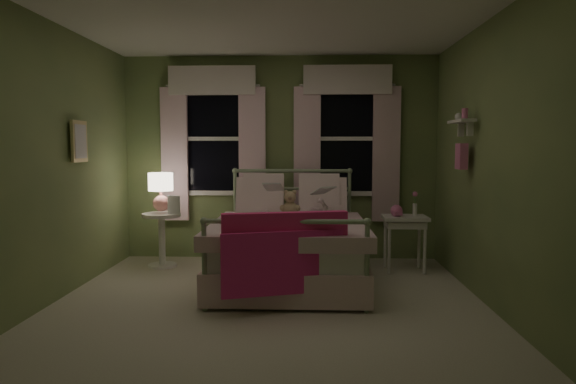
{
  "coord_description": "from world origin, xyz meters",
  "views": [
    {
      "loc": [
        0.36,
        -4.51,
        1.44
      ],
      "look_at": [
        0.16,
        0.53,
        1.0
      ],
      "focal_mm": 32.0,
      "sensor_mm": 36.0,
      "label": 1
    }
  ],
  "objects_px": {
    "nightstand_left": "(162,232)",
    "bed": "(289,247)",
    "teddy_bear": "(290,206)",
    "child_right": "(315,189)",
    "child_left": "(266,194)",
    "table_lamp": "(161,188)",
    "nightstand_right": "(405,225)"
  },
  "relations": [
    {
      "from": "nightstand_left",
      "to": "bed",
      "type": "bearing_deg",
      "value": -22.79
    },
    {
      "from": "nightstand_left",
      "to": "teddy_bear",
      "type": "bearing_deg",
      "value": -14.14
    },
    {
      "from": "child_right",
      "to": "child_left",
      "type": "bearing_deg",
      "value": 4.56
    },
    {
      "from": "teddy_bear",
      "to": "table_lamp",
      "type": "xyz_separation_m",
      "value": [
        -1.56,
        0.39,
        0.16
      ]
    },
    {
      "from": "bed",
      "to": "table_lamp",
      "type": "xyz_separation_m",
      "value": [
        -1.56,
        0.66,
        0.57
      ]
    },
    {
      "from": "table_lamp",
      "to": "nightstand_right",
      "type": "bearing_deg",
      "value": -2.7
    },
    {
      "from": "child_right",
      "to": "teddy_bear",
      "type": "bearing_deg",
      "value": 34.06
    },
    {
      "from": "table_lamp",
      "to": "child_left",
      "type": "bearing_deg",
      "value": -10.4
    },
    {
      "from": "table_lamp",
      "to": "nightstand_right",
      "type": "height_order",
      "value": "table_lamp"
    },
    {
      "from": "bed",
      "to": "nightstand_right",
      "type": "relative_size",
      "value": 3.18
    },
    {
      "from": "nightstand_right",
      "to": "child_left",
      "type": "bearing_deg",
      "value": -176.44
    },
    {
      "from": "teddy_bear",
      "to": "nightstand_right",
      "type": "relative_size",
      "value": 0.49
    },
    {
      "from": "bed",
      "to": "child_right",
      "type": "relative_size",
      "value": 2.57
    },
    {
      "from": "teddy_bear",
      "to": "nightstand_left",
      "type": "relative_size",
      "value": 0.48
    },
    {
      "from": "teddy_bear",
      "to": "nightstand_right",
      "type": "bearing_deg",
      "value": 11.06
    },
    {
      "from": "bed",
      "to": "nightstand_right",
      "type": "distance_m",
      "value": 1.43
    },
    {
      "from": "child_right",
      "to": "nightstand_right",
      "type": "height_order",
      "value": "child_right"
    },
    {
      "from": "child_left",
      "to": "nightstand_left",
      "type": "distance_m",
      "value": 1.4
    },
    {
      "from": "child_left",
      "to": "nightstand_right",
      "type": "bearing_deg",
      "value": 165.02
    },
    {
      "from": "teddy_bear",
      "to": "nightstand_left",
      "type": "bearing_deg",
      "value": 165.86
    },
    {
      "from": "child_right",
      "to": "table_lamp",
      "type": "height_order",
      "value": "child_right"
    },
    {
      "from": "child_right",
      "to": "teddy_bear",
      "type": "xyz_separation_m",
      "value": [
        -0.28,
        -0.16,
        -0.17
      ]
    },
    {
      "from": "bed",
      "to": "child_right",
      "type": "distance_m",
      "value": 0.77
    },
    {
      "from": "table_lamp",
      "to": "nightstand_right",
      "type": "distance_m",
      "value": 2.92
    },
    {
      "from": "child_right",
      "to": "nightstand_left",
      "type": "relative_size",
      "value": 1.22
    },
    {
      "from": "bed",
      "to": "child_right",
      "type": "bearing_deg",
      "value": 56.4
    },
    {
      "from": "child_right",
      "to": "teddy_bear",
      "type": "relative_size",
      "value": 2.54
    },
    {
      "from": "bed",
      "to": "child_left",
      "type": "height_order",
      "value": "child_left"
    },
    {
      "from": "child_left",
      "to": "nightstand_left",
      "type": "xyz_separation_m",
      "value": [
        -1.28,
        0.24,
        -0.49
      ]
    },
    {
      "from": "child_left",
      "to": "teddy_bear",
      "type": "height_order",
      "value": "child_left"
    },
    {
      "from": "nightstand_left",
      "to": "table_lamp",
      "type": "height_order",
      "value": "table_lamp"
    },
    {
      "from": "nightstand_left",
      "to": "table_lamp",
      "type": "bearing_deg",
      "value": 0.0
    }
  ]
}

